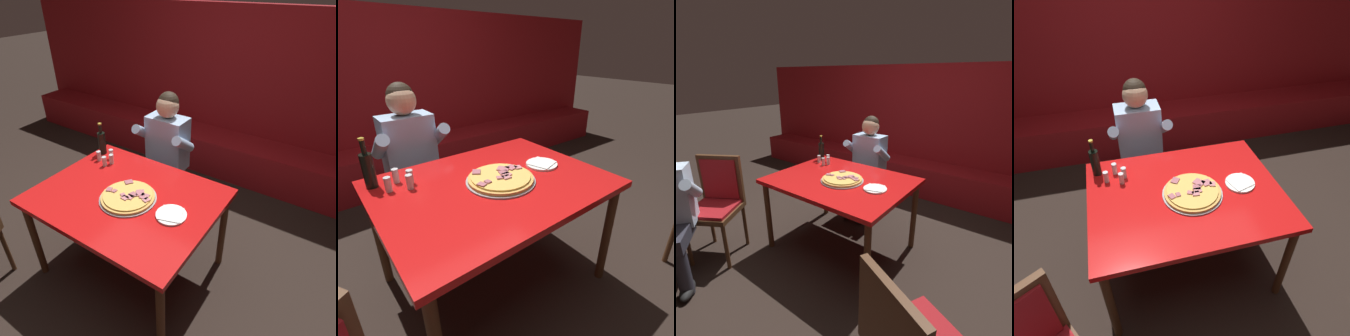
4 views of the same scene
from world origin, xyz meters
The scene contains 12 objects.
ground_plane centered at (0.00, 0.00, 0.00)m, with size 24.00×24.00×0.00m, color black.
booth_wall_panel centered at (0.00, 2.18, 0.95)m, with size 6.80×0.16×1.90m, color maroon.
booth_bench centered at (0.00, 1.86, 0.23)m, with size 6.46×0.48×0.46m, color maroon.
main_dining_table centered at (0.00, 0.00, 0.70)m, with size 1.32×1.02×0.78m.
pizza centered at (0.04, -0.03, 0.80)m, with size 0.41×0.41×0.05m.
plate_white_paper centered at (0.40, -0.01, 0.79)m, with size 0.21×0.21×0.02m.
beer_bottle centered at (-0.58, 0.37, 0.89)m, with size 0.07×0.07×0.29m.
shaker_parmesan centered at (-0.45, 0.34, 0.82)m, with size 0.04×0.04×0.09m.
shaker_red_pepper_flakes centered at (-0.39, 0.27, 0.82)m, with size 0.04×0.04×0.09m.
shaker_oregano centered at (-0.52, 0.25, 0.82)m, with size 0.04×0.04×0.09m.
shaker_black_pepper centered at (-0.41, 0.21, 0.82)m, with size 0.04×0.04×0.09m.
diner_seated_blue_shirt centered at (-0.20, 0.77, 0.71)m, with size 0.53×0.53×1.27m.
Camera 1 is at (1.21, -1.29, 2.12)m, focal length 32.00 mm.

